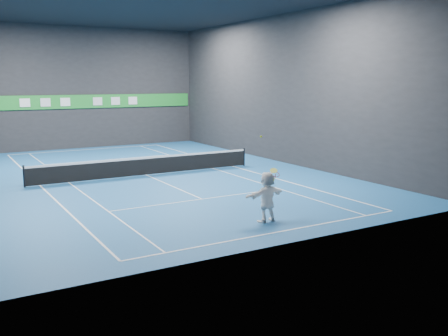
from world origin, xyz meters
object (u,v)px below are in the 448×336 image
player (267,197)px  tennis_net (147,165)px  tennis_racket (275,175)px  tennis_ball (261,137)px

player → tennis_net: (-0.41, 10.63, -0.37)m
tennis_racket → player: bearing=-172.7°
tennis_ball → tennis_racket: (0.50, -0.19, -1.40)m
tennis_ball → tennis_net: tennis_ball is taller
player → tennis_racket: (0.37, 0.05, 0.76)m
player → tennis_ball: (-0.13, 0.24, 2.15)m
tennis_net → tennis_racket: (0.78, -10.59, 1.13)m
tennis_ball → tennis_net: bearing=91.5°
player → tennis_ball: 2.17m
player → tennis_net: bearing=-94.7°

